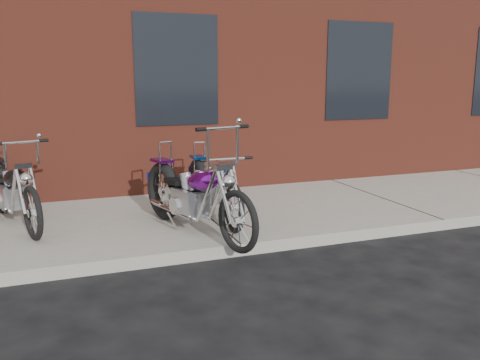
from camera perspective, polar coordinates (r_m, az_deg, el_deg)
name	(u,v)px	position (r m, az deg, el deg)	size (l,w,h in m)	color
ground	(241,256)	(6.08, 0.12, -8.57)	(120.00, 120.00, 0.00)	black
sidewalk	(205,218)	(7.41, -3.98, -4.30)	(22.00, 3.00, 0.15)	gray
chopper_purple	(194,198)	(6.37, -5.20, -2.03)	(0.88, 2.43, 1.40)	black
chopper_blue	(213,188)	(7.14, -3.05, -0.90)	(0.55, 2.25, 0.98)	black
chopper_third	(13,193)	(7.39, -24.13, -1.36)	(0.86, 2.26, 1.18)	black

